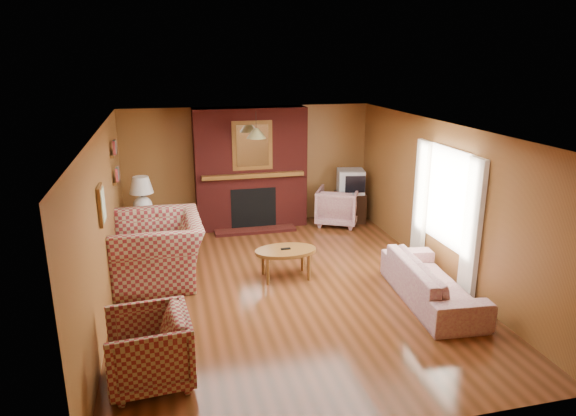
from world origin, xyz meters
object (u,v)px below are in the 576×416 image
object	(u,v)px
floral_sofa	(432,281)
coffee_table	(286,253)
fireplace	(251,169)
plaid_loveseat	(158,249)
floral_armchair	(338,206)
table_lamp	(142,194)
plaid_armchair	(149,349)
side_table	(145,229)
crt_tv	(351,181)
tv_stand	(350,207)

from	to	relation	value
floral_sofa	coffee_table	size ratio (longest dim) A/B	2.12
fireplace	floral_sofa	world-z (taller)	fireplace
fireplace	coffee_table	distance (m)	2.75
plaid_loveseat	floral_armchair	size ratio (longest dim) A/B	1.83
table_lamp	plaid_armchair	bearing A→B (deg)	-88.04
floral_sofa	fireplace	bearing A→B (deg)	30.56
floral_armchair	plaid_loveseat	bearing A→B (deg)	55.55
side_table	crt_tv	xyz separation A→B (m)	(4.15, 0.34, 0.58)
coffee_table	side_table	size ratio (longest dim) A/B	1.72
floral_sofa	plaid_loveseat	bearing A→B (deg)	70.56
side_table	crt_tv	world-z (taller)	crt_tv
plaid_loveseat	table_lamp	distance (m)	1.78
side_table	table_lamp	size ratio (longest dim) A/B	0.79
table_lamp	tv_stand	distance (m)	4.21
fireplace	plaid_armchair	size ratio (longest dim) A/B	2.76
plaid_loveseat	tv_stand	xyz separation A→B (m)	(3.90, 2.05, -0.19)
side_table	floral_sofa	bearing A→B (deg)	-40.21
plaid_loveseat	crt_tv	world-z (taller)	crt_tv
plaid_loveseat	floral_sofa	size ratio (longest dim) A/B	0.75
floral_armchair	side_table	distance (m)	3.85
coffee_table	tv_stand	distance (m)	3.15
plaid_armchair	side_table	distance (m)	4.40
plaid_armchair	table_lamp	distance (m)	4.43
plaid_loveseat	tv_stand	distance (m)	4.41
plaid_armchair	coffee_table	bearing A→B (deg)	133.99
fireplace	plaid_armchair	bearing A→B (deg)	-111.60
plaid_armchair	coffee_table	distance (m)	3.06
floral_armchair	table_lamp	world-z (taller)	table_lamp
floral_sofa	crt_tv	size ratio (longest dim) A/B	3.30
plaid_loveseat	crt_tv	xyz separation A→B (m)	(3.90, 2.05, 0.37)
tv_stand	crt_tv	world-z (taller)	crt_tv
floral_armchair	table_lamp	size ratio (longest dim) A/B	1.18
plaid_armchair	table_lamp	xyz separation A→B (m)	(-0.15, 4.39, 0.56)
plaid_loveseat	plaid_armchair	world-z (taller)	plaid_loveseat
table_lamp	tv_stand	world-z (taller)	table_lamp
floral_sofa	tv_stand	size ratio (longest dim) A/B	3.29
plaid_armchair	tv_stand	size ratio (longest dim) A/B	1.40
plaid_loveseat	plaid_armchair	bearing A→B (deg)	-3.65
floral_armchair	side_table	world-z (taller)	floral_armchair
fireplace	plaid_loveseat	distance (m)	2.98
plaid_loveseat	crt_tv	distance (m)	4.42
floral_sofa	side_table	size ratio (longest dim) A/B	3.65
fireplace	floral_armchair	xyz separation A→B (m)	(1.74, -0.30, -0.80)
floral_sofa	floral_armchair	distance (m)	3.62
fireplace	tv_stand	distance (m)	2.24
crt_tv	plaid_armchair	bearing A→B (deg)	-130.19
table_lamp	floral_armchair	bearing A→B (deg)	3.51
floral_armchair	side_table	xyz separation A→B (m)	(-3.84, -0.24, -0.10)
floral_sofa	tv_stand	bearing A→B (deg)	2.37
floral_armchair	crt_tv	distance (m)	0.58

